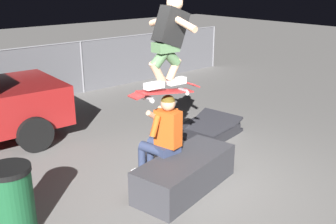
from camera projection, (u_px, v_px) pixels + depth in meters
ground_plane at (191, 184)px, 5.49m from camera, size 40.00×40.00×0.00m
ledge_box_main at (185, 173)px, 5.29m from camera, size 1.68×0.96×0.46m
person_sitting_on_ledge at (162, 134)px, 5.33m from camera, size 0.59×0.78×1.30m
skateboard at (166, 92)px, 4.98m from camera, size 1.03×0.26×0.14m
skater_airborne at (169, 37)px, 4.79m from camera, size 0.62×0.89×1.12m
kicker_ramp at (208, 131)px, 7.23m from camera, size 1.21×1.05×0.39m
trash_bin at (13, 201)px, 4.28m from camera, size 0.48×0.48×0.84m
fence_back at (36, 72)px, 8.95m from camera, size 12.05×0.05×1.31m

